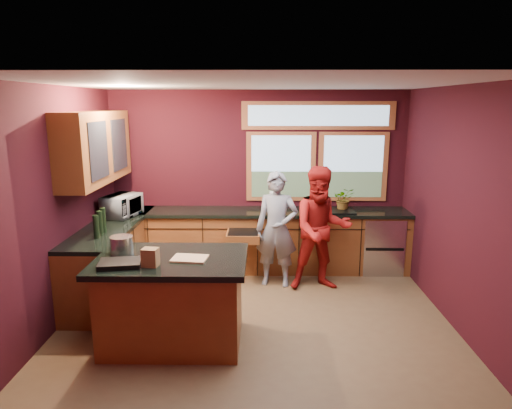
{
  "coord_description": "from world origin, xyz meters",
  "views": [
    {
      "loc": [
        0.07,
        -4.96,
        2.49
      ],
      "look_at": [
        -0.01,
        0.4,
        1.31
      ],
      "focal_mm": 32.0,
      "sensor_mm": 36.0,
      "label": 1
    }
  ],
  "objects_px": {
    "stock_pot": "(122,245)",
    "person_red": "(321,229)",
    "person_grey": "(277,229)",
    "island": "(173,300)",
    "cutting_board": "(190,258)"
  },
  "relations": [
    {
      "from": "stock_pot",
      "to": "person_red",
      "type": "bearing_deg",
      "value": 30.26
    },
    {
      "from": "person_red",
      "to": "person_grey",
      "type": "bearing_deg",
      "value": 162.26
    },
    {
      "from": "island",
      "to": "cutting_board",
      "type": "distance_m",
      "value": 0.52
    },
    {
      "from": "person_grey",
      "to": "stock_pot",
      "type": "relative_size",
      "value": 6.68
    },
    {
      "from": "island",
      "to": "person_red",
      "type": "height_order",
      "value": "person_red"
    },
    {
      "from": "person_red",
      "to": "cutting_board",
      "type": "xyz_separation_m",
      "value": [
        -1.53,
        -1.53,
        0.11
      ]
    },
    {
      "from": "cutting_board",
      "to": "stock_pot",
      "type": "xyz_separation_m",
      "value": [
        -0.75,
        0.2,
        0.08
      ]
    },
    {
      "from": "stock_pot",
      "to": "person_grey",
      "type": "bearing_deg",
      "value": 40.89
    },
    {
      "from": "person_grey",
      "to": "person_red",
      "type": "distance_m",
      "value": 0.61
    },
    {
      "from": "person_grey",
      "to": "person_red",
      "type": "relative_size",
      "value": 0.95
    },
    {
      "from": "person_grey",
      "to": "person_red",
      "type": "height_order",
      "value": "person_red"
    },
    {
      "from": "island",
      "to": "person_grey",
      "type": "relative_size",
      "value": 0.97
    },
    {
      "from": "island",
      "to": "cutting_board",
      "type": "bearing_deg",
      "value": -14.04
    },
    {
      "from": "island",
      "to": "person_red",
      "type": "distance_m",
      "value": 2.31
    },
    {
      "from": "person_grey",
      "to": "cutting_board",
      "type": "xyz_separation_m",
      "value": [
        -0.94,
        -1.66,
        0.15
      ]
    }
  ]
}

